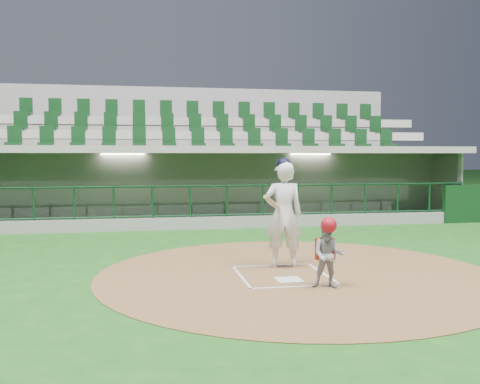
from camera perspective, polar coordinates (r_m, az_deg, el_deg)
The scene contains 8 objects.
ground at distance 9.91m, azimuth 4.12°, elevation -8.54°, with size 120.00×120.00×0.00m, color #174B15.
dirt_circle at distance 9.80m, azimuth 6.14°, elevation -8.66°, with size 7.20×7.20×0.01m, color brown.
home_plate at distance 9.25m, azimuth 5.23°, elevation -9.32°, with size 0.43×0.43×0.02m, color silver.
batter_box_chalk at distance 9.63m, azimuth 4.58°, elevation -8.82°, with size 1.55×1.80×0.01m.
dugout_structure at distance 17.43m, azimuth -1.83°, elevation 0.07°, with size 16.40×3.70×3.00m.
seating_deck at distance 20.43m, azimuth -3.60°, elevation 1.95°, with size 17.00×6.72×5.15m.
batter at distance 10.17m, azimuth 4.64°, elevation -2.25°, with size 0.93×0.92×2.09m.
catcher at distance 8.73m, azimuth 9.39°, elevation -6.40°, with size 0.63×0.56×1.15m.
Camera 1 is at (-2.45, -9.36, 2.15)m, focal length 40.00 mm.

